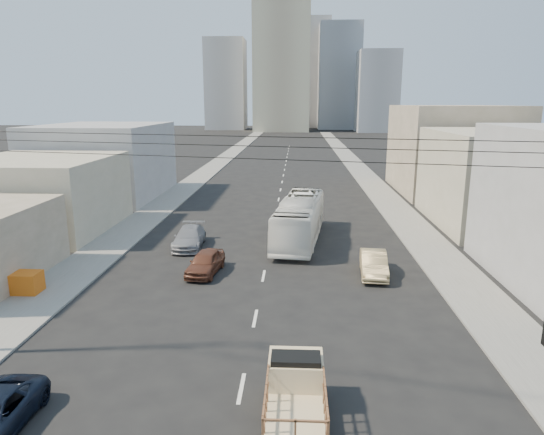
# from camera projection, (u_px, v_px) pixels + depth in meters

# --- Properties ---
(ground) EXTENTS (420.00, 420.00, 0.00)m
(ground) POSITION_uv_depth(u_px,v_px,m) (234.00, 423.00, 16.03)
(ground) COLOR black
(ground) RESTS_ON ground
(sidewalk_left) EXTENTS (3.50, 180.00, 0.12)m
(sidewalk_left) POSITION_uv_depth(u_px,v_px,m) (219.00, 163.00, 84.62)
(sidewalk_left) COLOR slate
(sidewalk_left) RESTS_ON ground
(sidewalk_right) EXTENTS (3.50, 180.00, 0.12)m
(sidewalk_right) POSITION_uv_depth(u_px,v_px,m) (354.00, 164.00, 83.43)
(sidewalk_right) COLOR slate
(sidewalk_right) RESTS_ON ground
(lane_dashes) EXTENTS (0.15, 104.00, 0.01)m
(lane_dashes) POSITION_uv_depth(u_px,v_px,m) (283.00, 178.00, 67.52)
(lane_dashes) COLOR silver
(lane_dashes) RESTS_ON ground
(flatbed_pickup) EXTENTS (1.95, 4.41, 1.90)m
(flatbed_pickup) POSITION_uv_depth(u_px,v_px,m) (296.00, 391.00, 15.91)
(flatbed_pickup) COLOR beige
(flatbed_pickup) RESTS_ON ground
(city_bus) EXTENTS (4.22, 12.20, 3.33)m
(city_bus) POSITION_uv_depth(u_px,v_px,m) (300.00, 219.00, 36.97)
(city_bus) COLOR white
(city_bus) RESTS_ON ground
(sedan_brown) EXTENTS (2.18, 4.30, 1.41)m
(sedan_brown) POSITION_uv_depth(u_px,v_px,m) (205.00, 262.00, 29.94)
(sedan_brown) COLOR #5B2F1F
(sedan_brown) RESTS_ON ground
(sedan_tan) EXTENTS (1.87, 4.48, 1.44)m
(sedan_tan) POSITION_uv_depth(u_px,v_px,m) (374.00, 264.00, 29.65)
(sedan_tan) COLOR tan
(sedan_tan) RESTS_ON ground
(sedan_grey) EXTENTS (2.29, 5.07, 1.44)m
(sedan_grey) POSITION_uv_depth(u_px,v_px,m) (189.00, 237.00, 35.45)
(sedan_grey) COLOR gray
(sedan_grey) RESTS_ON ground
(overhead_wires) EXTENTS (23.01, 5.02, 0.72)m
(overhead_wires) POSITION_uv_depth(u_px,v_px,m) (235.00, 147.00, 15.42)
(overhead_wires) COLOR black
(overhead_wires) RESTS_ON ground
(crate_stack) EXTENTS (1.80, 1.20, 1.14)m
(crate_stack) POSITION_uv_depth(u_px,v_px,m) (24.00, 282.00, 26.65)
(crate_stack) COLOR #D46013
(crate_stack) RESTS_ON sidewalk_left
(bldg_right_mid) EXTENTS (11.00, 14.00, 8.00)m
(bldg_right_mid) POSITION_uv_depth(u_px,v_px,m) (502.00, 179.00, 41.33)
(bldg_right_mid) COLOR #A69F86
(bldg_right_mid) RESTS_ON ground
(bldg_right_far) EXTENTS (12.00, 16.00, 10.00)m
(bldg_right_far) POSITION_uv_depth(u_px,v_px,m) (451.00, 149.00, 56.61)
(bldg_right_far) COLOR gray
(bldg_right_far) RESTS_ON ground
(bldg_left_mid) EXTENTS (11.00, 12.00, 6.00)m
(bldg_left_mid) POSITION_uv_depth(u_px,v_px,m) (40.00, 194.00, 39.62)
(bldg_left_mid) COLOR #A69F86
(bldg_left_mid) RESTS_ON ground
(bldg_left_far) EXTENTS (12.00, 16.00, 8.00)m
(bldg_left_far) POSITION_uv_depth(u_px,v_px,m) (105.00, 161.00, 53.98)
(bldg_left_far) COLOR gray
(bldg_left_far) RESTS_ON ground
(high_rise_tower) EXTENTS (20.00, 20.00, 60.00)m
(high_rise_tower) POSITION_uv_depth(u_px,v_px,m) (282.00, 46.00, 174.45)
(high_rise_tower) COLOR tan
(high_rise_tower) RESTS_ON ground
(midrise_ne) EXTENTS (16.00, 16.00, 40.00)m
(midrise_ne) POSITION_uv_depth(u_px,v_px,m) (339.00, 77.00, 190.22)
(midrise_ne) COLOR gray
(midrise_ne) RESTS_ON ground
(midrise_nw) EXTENTS (15.00, 15.00, 34.00)m
(midrise_nw) POSITION_uv_depth(u_px,v_px,m) (226.00, 85.00, 188.28)
(midrise_nw) COLOR gray
(midrise_nw) RESTS_ON ground
(midrise_back) EXTENTS (18.00, 18.00, 44.00)m
(midrise_back) POSITION_uv_depth(u_px,v_px,m) (308.00, 74.00, 204.94)
(midrise_back) COLOR gray
(midrise_back) RESTS_ON ground
(midrise_east) EXTENTS (14.00, 14.00, 28.00)m
(midrise_east) POSITION_uv_depth(u_px,v_px,m) (377.00, 92.00, 171.58)
(midrise_east) COLOR gray
(midrise_east) RESTS_ON ground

